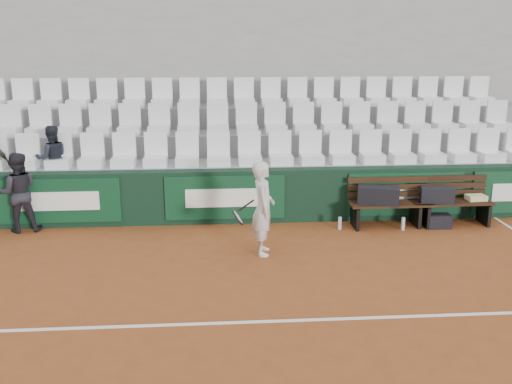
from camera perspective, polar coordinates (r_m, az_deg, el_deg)
name	(u,v)px	position (r m, az deg, el deg)	size (l,w,h in m)	color
ground	(249,322)	(7.13, -0.74, -12.91)	(80.00, 80.00, 0.00)	brown
court_baseline	(249,322)	(7.13, -0.74, -12.88)	(18.00, 0.06, 0.01)	white
back_barrier	(239,196)	(10.67, -1.69, -0.40)	(18.00, 0.34, 1.00)	black
grandstand_tier_front	(234,188)	(11.28, -2.18, 0.45)	(18.00, 0.95, 1.00)	#979794
grandstand_tier_mid	(233,166)	(12.15, -2.36, 2.60)	(18.00, 0.95, 1.45)	gray
grandstand_tier_back	(231,148)	(13.04, -2.51, 4.46)	(18.00, 0.95, 1.90)	gray
grandstand_rear_wall	(230,90)	(13.49, -2.66, 10.18)	(18.00, 0.30, 4.40)	#969694
seat_row_front	(234,149)	(10.93, -2.19, 4.35)	(11.90, 0.44, 0.63)	white
seat_row_mid	(232,119)	(11.80, -2.38, 7.36)	(11.90, 0.44, 0.63)	silver
seat_row_back	(231,92)	(12.69, -2.55, 9.94)	(11.90, 0.44, 0.63)	white
bench_left	(390,215)	(10.75, 13.23, -2.22)	(1.50, 0.56, 0.45)	#341E0F
bench_right	(450,213)	(11.17, 18.81, -1.98)	(1.50, 0.56, 0.45)	black
sports_bag_left	(378,195)	(10.55, 12.14, -0.31)	(0.73, 0.31, 0.31)	black
sports_bag_right	(437,195)	(10.93, 17.67, -0.28)	(0.59, 0.27, 0.27)	black
towel	(476,198)	(11.33, 21.14, -0.52)	(0.34, 0.25, 0.10)	beige
sports_bag_ground	(438,221)	(10.95, 17.78, -2.78)	(0.41, 0.25, 0.25)	black
water_bottle_near	(340,223)	(10.44, 8.37, -3.11)	(0.07, 0.07, 0.23)	#B1C3C9
water_bottle_far	(403,224)	(10.65, 14.50, -3.07)	(0.07, 0.07, 0.23)	silver
tennis_player	(263,208)	(9.01, 0.69, -1.64)	(0.69, 0.57, 1.51)	silver
ball_kid	(19,193)	(10.92, -22.65, -0.05)	(0.70, 0.54, 1.43)	black
spectator_c	(50,135)	(11.34, -19.89, 5.42)	(0.60, 0.47, 1.24)	black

